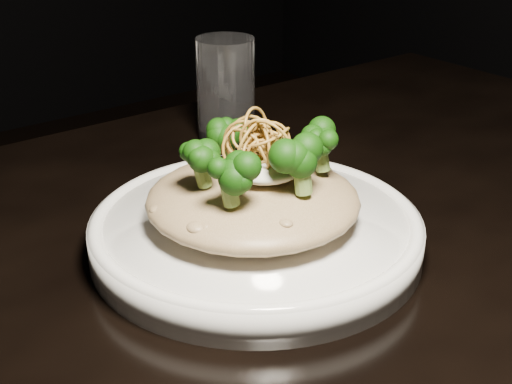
{
  "coord_description": "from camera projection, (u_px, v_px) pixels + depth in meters",
  "views": [
    {
      "loc": [
        -0.42,
        -0.41,
        1.06
      ],
      "look_at": [
        -0.08,
        0.02,
        0.81
      ],
      "focal_mm": 50.0,
      "sensor_mm": 36.0,
      "label": 1
    }
  ],
  "objects": [
    {
      "name": "shallots",
      "position": [
        259.0,
        135.0,
        0.58
      ],
      "size": [
        0.06,
        0.06,
        0.04
      ],
      "primitive_type": null,
      "color": "brown",
      "rests_on": "cheese"
    },
    {
      "name": "plate",
      "position": [
        256.0,
        234.0,
        0.62
      ],
      "size": [
        0.29,
        0.29,
        0.03
      ],
      "primitive_type": "cylinder",
      "color": "white",
      "rests_on": "table"
    },
    {
      "name": "risotto",
      "position": [
        253.0,
        199.0,
        0.6
      ],
      "size": [
        0.18,
        0.18,
        0.04
      ],
      "primitive_type": "ellipsoid",
      "color": "brown",
      "rests_on": "plate"
    },
    {
      "name": "cheese",
      "position": [
        264.0,
        166.0,
        0.59
      ],
      "size": [
        0.07,
        0.07,
        0.02
      ],
      "primitive_type": "ellipsoid",
      "color": "white",
      "rests_on": "risotto"
    },
    {
      "name": "broccoli",
      "position": [
        257.0,
        149.0,
        0.58
      ],
      "size": [
        0.14,
        0.14,
        0.05
      ],
      "primitive_type": null,
      "color": "black",
      "rests_on": "risotto"
    },
    {
      "name": "table",
      "position": [
        337.0,
        305.0,
        0.69
      ],
      "size": [
        1.1,
        0.8,
        0.75
      ],
      "color": "black",
      "rests_on": "ground"
    },
    {
      "name": "drinking_glass",
      "position": [
        226.0,
        89.0,
        0.85
      ],
      "size": [
        0.09,
        0.09,
        0.12
      ],
      "primitive_type": "cylinder",
      "rotation": [
        0.0,
        0.0,
        0.31
      ],
      "color": "white",
      "rests_on": "table"
    }
  ]
}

